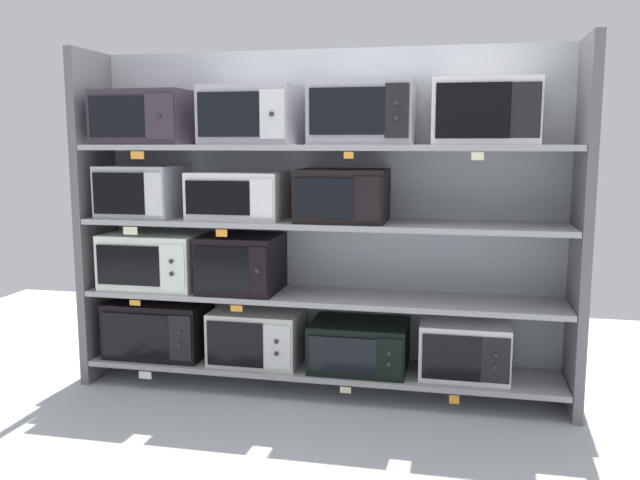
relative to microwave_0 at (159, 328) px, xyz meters
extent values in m
cube|color=#B2B7BC|center=(0.98, -1.00, -0.32)|extent=(6.67, 6.00, 0.02)
cube|color=#9EA3A8|center=(0.98, 0.23, 0.65)|extent=(2.87, 0.04, 1.93)
cube|color=#5B5B5E|center=(-0.38, 0.00, 0.65)|extent=(0.05, 0.42, 1.93)
cube|color=#5B5B5E|center=(2.35, 0.00, 0.65)|extent=(0.05, 0.42, 1.93)
cube|color=#99999E|center=(0.98, 0.00, -0.18)|extent=(2.67, 0.42, 0.03)
cube|color=black|center=(0.00, 0.00, 0.00)|extent=(0.58, 0.34, 0.33)
cube|color=black|center=(-0.06, -0.17, 0.00)|extent=(0.41, 0.01, 0.26)
cube|color=black|center=(0.21, -0.17, 0.00)|extent=(0.13, 0.01, 0.26)
cylinder|color=#262628|center=(0.21, -0.18, -0.04)|extent=(0.02, 0.01, 0.02)
cylinder|color=#262628|center=(0.21, -0.18, 0.04)|extent=(0.02, 0.01, 0.02)
cube|color=beige|center=(0.62, 0.00, -0.01)|extent=(0.51, 0.37, 0.31)
cube|color=black|center=(0.54, -0.18, -0.01)|extent=(0.33, 0.01, 0.25)
cube|color=silver|center=(0.78, -0.18, -0.01)|extent=(0.15, 0.01, 0.25)
cylinder|color=#262628|center=(0.78, -0.19, -0.04)|extent=(0.02, 0.01, 0.02)
cylinder|color=#262628|center=(0.78, -0.19, 0.02)|extent=(0.02, 0.01, 0.02)
cube|color=black|center=(1.21, 0.00, -0.03)|extent=(0.53, 0.38, 0.27)
cube|color=black|center=(1.15, -0.19, -0.03)|extent=(0.37, 0.01, 0.20)
cube|color=black|center=(1.40, -0.19, -0.03)|extent=(0.14, 0.01, 0.21)
cylinder|color=#262628|center=(1.40, -0.20, -0.06)|extent=(0.02, 0.01, 0.02)
cylinder|color=#262628|center=(1.40, -0.20, 0.00)|extent=(0.02, 0.01, 0.02)
cube|color=silver|center=(1.79, 0.00, -0.01)|extent=(0.47, 0.32, 0.30)
cube|color=black|center=(1.72, -0.16, -0.01)|extent=(0.30, 0.01, 0.24)
cube|color=black|center=(1.94, -0.16, -0.01)|extent=(0.14, 0.01, 0.24)
cylinder|color=#262628|center=(1.94, -0.17, -0.05)|extent=(0.02, 0.01, 0.02)
cylinder|color=#262628|center=(1.94, -0.17, 0.02)|extent=(0.02, 0.01, 0.02)
cube|color=white|center=(0.01, -0.21, -0.22)|extent=(0.08, 0.00, 0.04)
cube|color=beige|center=(1.17, -0.21, -0.21)|extent=(0.06, 0.00, 0.03)
cube|color=orange|center=(1.74, -0.21, -0.22)|extent=(0.05, 0.00, 0.05)
cube|color=#99999E|center=(0.98, 0.00, 0.24)|extent=(2.67, 0.42, 0.03)
cube|color=silver|center=(-0.01, 0.00, 0.41)|extent=(0.56, 0.38, 0.32)
cube|color=black|center=(-0.08, -0.19, 0.41)|extent=(0.38, 0.01, 0.23)
cube|color=silver|center=(0.19, -0.19, 0.41)|extent=(0.15, 0.01, 0.25)
cylinder|color=#262628|center=(0.19, -0.20, 0.38)|extent=(0.02, 0.01, 0.02)
cylinder|color=#262628|center=(0.19, -0.20, 0.45)|extent=(0.02, 0.01, 0.02)
cube|color=black|center=(0.53, 0.00, 0.41)|extent=(0.43, 0.40, 0.32)
cube|color=black|center=(0.48, -0.20, 0.41)|extent=(0.31, 0.01, 0.24)
cube|color=black|center=(0.69, -0.20, 0.41)|extent=(0.10, 0.01, 0.26)
cylinder|color=#262628|center=(0.69, -0.21, 0.41)|extent=(0.02, 0.01, 0.02)
cube|color=orange|center=(-0.04, -0.21, 0.20)|extent=(0.07, 0.00, 0.03)
cube|color=orange|center=(0.57, -0.21, 0.20)|extent=(0.07, 0.00, 0.03)
cube|color=#99999E|center=(0.98, 0.00, 0.65)|extent=(2.67, 0.42, 0.03)
cube|color=#9FA3AB|center=(-0.07, 0.00, 0.82)|extent=(0.44, 0.37, 0.29)
cube|color=black|center=(-0.12, -0.19, 0.82)|extent=(0.31, 0.01, 0.23)
cube|color=silver|center=(0.09, -0.19, 0.82)|extent=(0.10, 0.01, 0.24)
cube|color=white|center=(0.51, 0.00, 0.80)|extent=(0.52, 0.32, 0.26)
cube|color=black|center=(0.45, -0.16, 0.80)|extent=(0.37, 0.01, 0.18)
cube|color=white|center=(0.70, -0.16, 0.80)|extent=(0.13, 0.01, 0.21)
cube|color=black|center=(1.11, 0.00, 0.81)|extent=(0.48, 0.37, 0.28)
cube|color=black|center=(1.05, -0.19, 0.81)|extent=(0.31, 0.01, 0.21)
cube|color=black|center=(1.27, -0.19, 0.81)|extent=(0.14, 0.01, 0.23)
cube|color=beige|center=(-0.05, -0.21, 0.61)|extent=(0.08, 0.00, 0.04)
cube|color=orange|center=(0.49, -0.21, 0.61)|extent=(0.06, 0.00, 0.04)
cube|color=#99999E|center=(0.98, 0.00, 1.07)|extent=(2.67, 0.42, 0.03)
cube|color=#332835|center=(-0.02, 0.00, 1.24)|extent=(0.53, 0.40, 0.30)
cube|color=black|center=(-0.10, -0.20, 1.24)|extent=(0.33, 0.01, 0.22)
cube|color=#332835|center=(0.15, -0.20, 1.24)|extent=(0.17, 0.01, 0.24)
cylinder|color=#262628|center=(0.15, -0.21, 1.24)|extent=(0.02, 0.01, 0.02)
cube|color=#A3A1AD|center=(0.59, 0.00, 1.24)|extent=(0.51, 0.37, 0.32)
cube|color=black|center=(0.53, -0.19, 1.24)|extent=(0.34, 0.01, 0.23)
cube|color=silver|center=(0.77, -0.19, 1.24)|extent=(0.13, 0.01, 0.25)
cylinder|color=#262628|center=(0.77, -0.19, 1.24)|extent=(0.02, 0.01, 0.02)
cube|color=#A5A4AE|center=(1.22, 0.00, 1.25)|extent=(0.54, 0.36, 0.34)
cube|color=black|center=(1.16, -0.18, 1.25)|extent=(0.39, 0.01, 0.24)
cube|color=black|center=(1.42, -0.18, 1.25)|extent=(0.12, 0.01, 0.27)
cylinder|color=#262628|center=(1.42, -0.19, 1.22)|extent=(0.02, 0.01, 0.02)
cylinder|color=#262628|center=(1.42, -0.19, 1.29)|extent=(0.02, 0.01, 0.02)
cube|color=silver|center=(1.85, 0.00, 1.25)|extent=(0.53, 0.38, 0.33)
cube|color=black|center=(1.79, -0.19, 1.25)|extent=(0.36, 0.01, 0.27)
cube|color=black|center=(2.03, -0.19, 1.25)|extent=(0.14, 0.01, 0.26)
cube|color=orange|center=(0.01, -0.21, 1.03)|extent=(0.08, 0.00, 0.04)
cube|color=orange|center=(1.18, -0.21, 1.03)|extent=(0.05, 0.00, 0.03)
cube|color=beige|center=(1.82, -0.21, 1.03)|extent=(0.06, 0.00, 0.04)
camera|label=1|loc=(1.75, -3.56, 1.09)|focal=37.36mm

